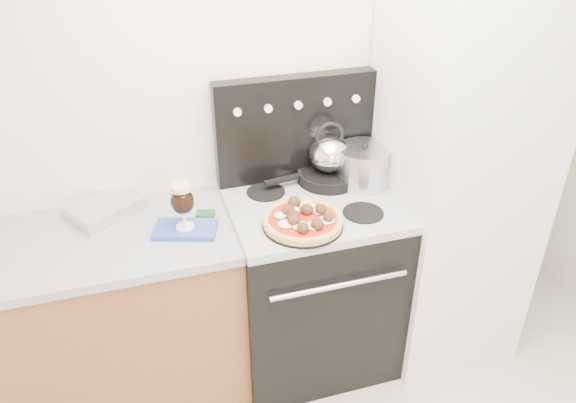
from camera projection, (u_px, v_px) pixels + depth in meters
name	position (u px, v px, depth m)	size (l,w,h in m)	color
room_shell	(389.00, 260.00, 1.62)	(3.52, 3.01, 2.52)	beige
base_cabinet	(77.00, 330.00, 2.53)	(1.45, 0.60, 0.86)	brown
countertop	(56.00, 248.00, 2.29)	(1.48, 0.63, 0.04)	#9999A1
stove_body	(311.00, 285.00, 2.78)	(0.76, 0.65, 0.88)	black
cooktop	(313.00, 206.00, 2.54)	(0.76, 0.65, 0.04)	#ADADB2
backguard	(295.00, 128.00, 2.63)	(0.76, 0.08, 0.50)	black
fridge	(454.00, 178.00, 2.67)	(0.64, 0.68, 1.90)	silver
foil_sheet	(105.00, 208.00, 2.47)	(0.30, 0.22, 0.06)	white
oven_mitt	(185.00, 229.00, 2.36)	(0.26, 0.15, 0.02)	#2D46B2
beer_glass	(183.00, 206.00, 2.30)	(0.10, 0.10, 0.21)	black
pizza_pan	(303.00, 225.00, 2.36)	(0.34, 0.34, 0.01)	black
pizza	(303.00, 219.00, 2.35)	(0.34, 0.34, 0.05)	#F1AF72
skillet	(328.00, 176.00, 2.69)	(0.30, 0.30, 0.05)	black
tea_kettle	(329.00, 151.00, 2.62)	(0.19, 0.19, 0.21)	silver
stock_pot	(363.00, 167.00, 2.63)	(0.25, 0.25, 0.18)	#B7B8C2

